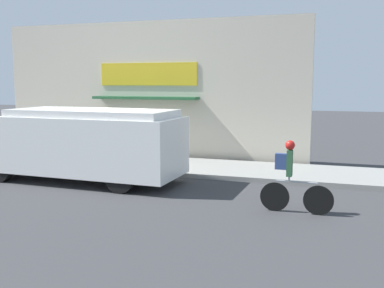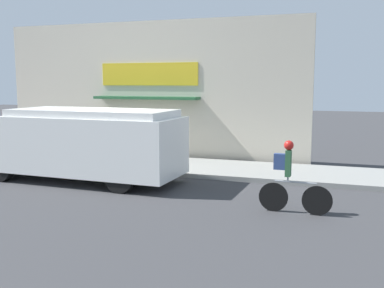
% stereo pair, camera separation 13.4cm
% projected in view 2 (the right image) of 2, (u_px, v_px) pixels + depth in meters
% --- Properties ---
extents(ground_plane, '(70.00, 70.00, 0.00)m').
position_uv_depth(ground_plane, '(112.00, 173.00, 14.67)').
color(ground_plane, '#38383A').
extents(sidewalk, '(28.00, 2.77, 0.15)m').
position_uv_depth(sidewalk, '(131.00, 163.00, 15.96)').
color(sidewalk, gray).
rests_on(sidewalk, ground_plane).
extents(storefront, '(12.21, 0.82, 5.22)m').
position_uv_depth(storefront, '(149.00, 91.00, 17.20)').
color(storefront, beige).
rests_on(storefront, ground_plane).
extents(school_bus, '(6.57, 2.71, 2.15)m').
position_uv_depth(school_bus, '(83.00, 143.00, 13.29)').
color(school_bus, white).
rests_on(school_bus, ground_plane).
extents(cyclist, '(1.64, 0.22, 1.65)m').
position_uv_depth(cyclist, '(290.00, 178.00, 10.08)').
color(cyclist, black).
rests_on(cyclist, ground_plane).
extents(trash_bin, '(0.55, 0.55, 0.94)m').
position_uv_depth(trash_bin, '(95.00, 143.00, 17.27)').
color(trash_bin, '#38383D').
rests_on(trash_bin, sidewalk).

